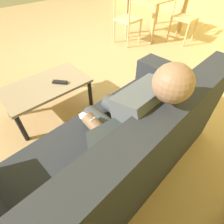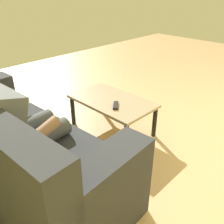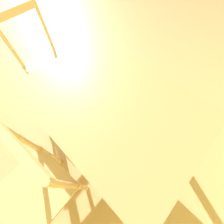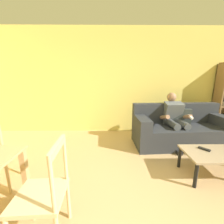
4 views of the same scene
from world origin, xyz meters
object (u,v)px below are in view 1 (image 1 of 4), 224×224
at_px(dining_chair_near_wall, 184,17).
at_px(dining_chair_facing_couch, 127,19).
at_px(tv_remote, 60,82).
at_px(couch, 117,152).
at_px(dining_table, 158,2).
at_px(coffee_table, 46,88).
at_px(person_lounging, 130,121).

relative_size(dining_chair_near_wall, dining_chair_facing_couch, 0.99).
distance_m(tv_remote, dining_chair_near_wall, 3.01).
distance_m(couch, dining_table, 3.75).
height_order(couch, dining_chair_facing_couch, dining_chair_facing_couch).
height_order(tv_remote, dining_chair_near_wall, dining_chair_near_wall).
relative_size(tv_remote, dining_table, 0.14).
height_order(tv_remote, dining_chair_facing_couch, dining_chair_facing_couch).
height_order(dining_table, dining_chair_near_wall, dining_chair_near_wall).
relative_size(coffee_table, dining_table, 0.79).
xyz_separation_m(person_lounging, tv_remote, (0.01, -1.08, -0.20)).
bearing_deg(dining_chair_near_wall, couch, 23.75).
relative_size(coffee_table, dining_chair_facing_couch, 0.99).
distance_m(person_lounging, tv_remote, 1.10).
bearing_deg(person_lounging, tv_remote, -89.31).
xyz_separation_m(tv_remote, dining_chair_facing_couch, (-2.06, -0.97, 0.06)).
xyz_separation_m(couch, dining_chair_facing_couch, (-2.18, -2.06, 0.13)).
distance_m(couch, coffee_table, 1.18).
bearing_deg(tv_remote, coffee_table, -72.15).
distance_m(coffee_table, dining_chair_near_wall, 3.15).
bearing_deg(tv_remote, dining_chair_near_wall, 145.12).
bearing_deg(dining_table, person_lounging, 34.56).
height_order(person_lounging, dining_chair_facing_couch, person_lounging).
distance_m(dining_table, dining_chair_facing_couch, 0.95).
relative_size(tv_remote, dining_chair_near_wall, 0.18).
bearing_deg(dining_table, dining_chair_near_wall, 89.77).
bearing_deg(coffee_table, dining_chair_near_wall, -176.55).
bearing_deg(couch, person_lounging, -177.55).
bearing_deg(coffee_table, tv_remote, 148.07).
distance_m(coffee_table, dining_chair_facing_couch, 2.38).
relative_size(couch, dining_table, 1.75).
xyz_separation_m(couch, dining_chair_near_wall, (-3.11, -1.37, 0.13)).
height_order(couch, coffee_table, couch).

